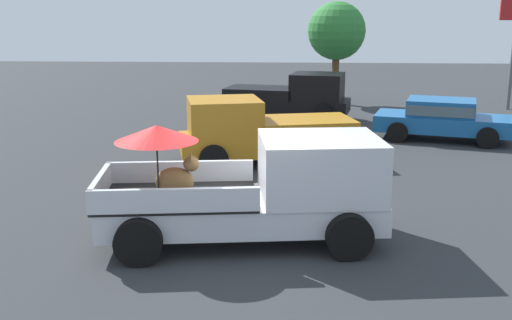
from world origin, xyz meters
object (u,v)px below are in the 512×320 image
Objects in this scene: pickup_truck_red at (260,132)px; pickup_truck_far at (292,97)px; parked_sedan_near at (442,117)px; pickup_truck_main at (264,188)px.

pickup_truck_far is (0.86, 7.04, 0.00)m from pickup_truck_red.
pickup_truck_far is at bearing -110.33° from pickup_truck_red.
pickup_truck_far is 6.09m from parked_sedan_near.
parked_sedan_near is at bearing -162.72° from pickup_truck_red.
pickup_truck_main is 1.03× the size of pickup_truck_red.
parked_sedan_near is at bearing -25.46° from pickup_truck_far.
pickup_truck_red is at bearing -133.70° from parked_sedan_near.
parked_sedan_near is (4.88, -3.64, -0.13)m from pickup_truck_far.
pickup_truck_far reaches higher than parked_sedan_near.
pickup_truck_main is at bearing 80.28° from pickup_truck_red.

